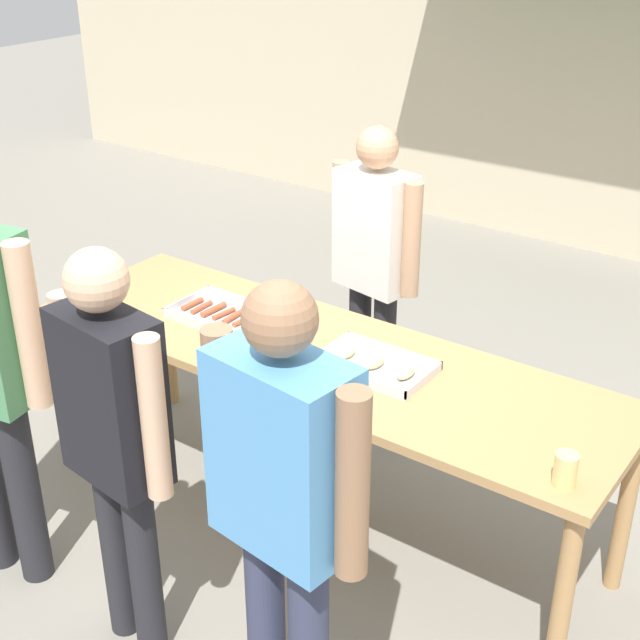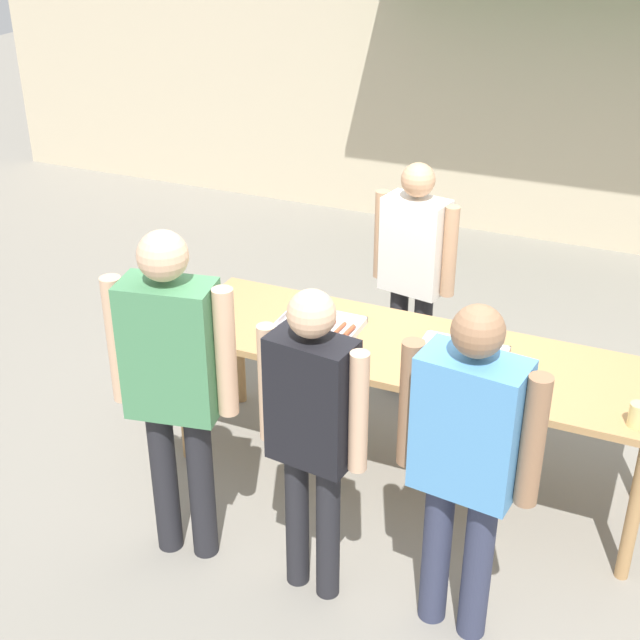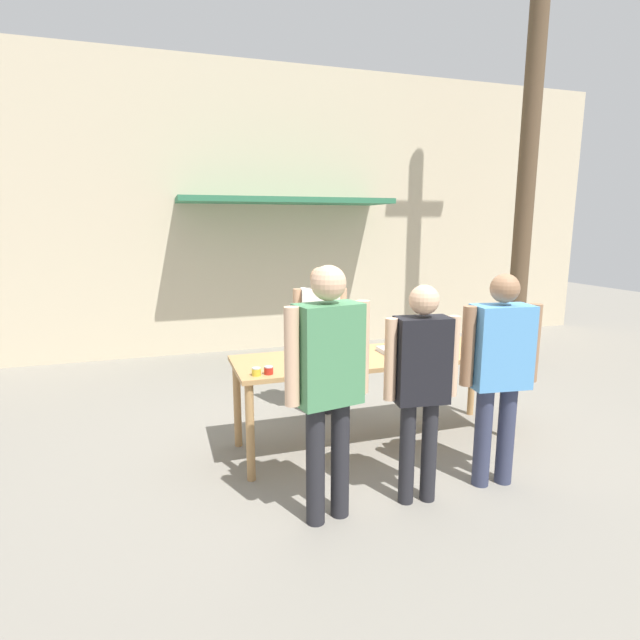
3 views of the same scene
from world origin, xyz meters
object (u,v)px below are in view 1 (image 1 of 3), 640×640
Objects in this scene: food_tray_buns at (376,366)px; person_server_behind_table at (374,253)px; beer_cup at (565,470)px; person_customer_with_cup at (284,489)px; condiment_jar_mustard at (77,298)px; condiment_jar_ketchup at (93,303)px; person_customer_waiting_in_line at (114,426)px; food_tray_sausages at (223,315)px.

person_server_behind_table reaches higher than food_tray_buns.
food_tray_buns is 3.89× the size of beer_cup.
person_customer_with_cup is at bearing -132.07° from beer_cup.
food_tray_buns is 0.27× the size of person_customer_with_cup.
condiment_jar_mustard is 0.10m from condiment_jar_ketchup.
person_server_behind_table is (-1.49, 1.17, 0.03)m from beer_cup.
person_customer_with_cup is at bearing -169.57° from person_customer_waiting_in_line.
food_tray_sausages is at bearing -61.27° from person_customer_waiting_in_line.
condiment_jar_mustard is 2.40m from beer_cup.
person_server_behind_table is 2.05m from person_customer_with_cup.
food_tray_sausages is 0.62m from condiment_jar_ketchup.
food_tray_buns is 1.12m from person_customer_waiting_in_line.
person_customer_with_cup reaches higher than beer_cup.
food_tray_buns is at bearing -67.04° from person_customer_with_cup.
food_tray_buns is at bearing 162.38° from beer_cup.
person_customer_waiting_in_line is at bearing -75.09° from person_server_behind_table.
food_tray_sausages is 6.24× the size of condiment_jar_ketchup.
food_tray_buns is 6.31× the size of condiment_jar_mustard.
person_customer_waiting_in_line is (0.96, -0.75, 0.09)m from condiment_jar_ketchup.
person_server_behind_table is at bearing 141.92° from beer_cup.
beer_cup is at bearing -0.07° from condiment_jar_ketchup.
food_tray_buns is (0.83, 0.00, 0.00)m from food_tray_sausages.
condiment_jar_mustard is 0.04× the size of person_customer_waiting_in_line.
person_customer_waiting_in_line is (1.06, -0.74, 0.09)m from condiment_jar_mustard.
food_tray_buns is at bearing -104.93° from person_customer_waiting_in_line.
condiment_jar_ketchup is (-0.55, -0.29, 0.02)m from food_tray_sausages.
person_customer_waiting_in_line is at bearing -37.84° from condiment_jar_ketchup.
person_server_behind_table is 0.95× the size of person_customer_with_cup.
condiment_jar_mustard is 1.30m from person_customer_waiting_in_line.
person_customer_with_cup reaches higher than food_tray_sausages.
condiment_jar_ketchup is (0.10, 0.01, 0.00)m from condiment_jar_mustard.
condiment_jar_ketchup is at bearing -114.53° from person_server_behind_table.
person_customer_waiting_in_line is (-1.34, -0.74, 0.06)m from beer_cup.
person_server_behind_table reaches higher than beer_cup.
condiment_jar_mustard is 1.49m from person_server_behind_table.
food_tray_sausages is 0.28× the size of person_customer_waiting_in_line.
beer_cup is at bearing -9.45° from food_tray_sausages.
person_customer_waiting_in_line is (-0.70, -0.04, -0.02)m from person_customer_with_cup.
condiment_jar_ketchup is 0.04× the size of person_customer_waiting_in_line.
person_server_behind_table is at bearing 55.00° from condiment_jar_ketchup.
beer_cup is (2.40, 0.00, 0.03)m from condiment_jar_mustard.
beer_cup is 0.07× the size of person_server_behind_table.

